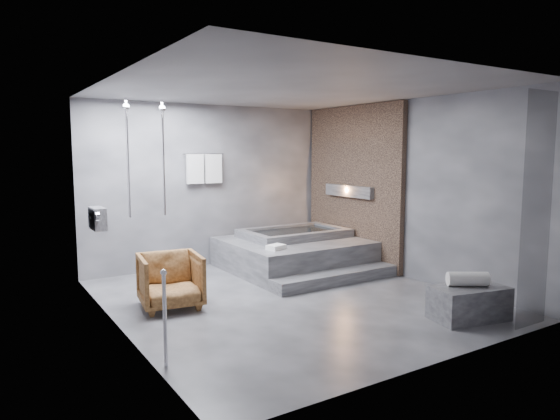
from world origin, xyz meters
TOP-DOWN VIEW (x-y plane):
  - room at (0.40, 0.24)m, footprint 5.00×5.04m
  - tub_deck at (1.05, 1.45)m, footprint 2.20×2.00m
  - tub_step at (1.05, 0.27)m, footprint 2.20×0.36m
  - concrete_bench at (1.37, -1.85)m, footprint 0.97×0.67m
  - driftwood_chair at (-1.49, 0.49)m, footprint 0.86×0.87m
  - rolled_towel at (1.37, -1.82)m, footprint 0.49×0.41m
  - deck_towel at (0.34, 0.88)m, footprint 0.31×0.27m

SIDE VIEW (x-z plane):
  - tub_step at x=1.05m, z-range 0.00..0.18m
  - concrete_bench at x=1.37m, z-range 0.00..0.40m
  - tub_deck at x=1.05m, z-range 0.00..0.50m
  - driftwood_chair at x=-1.49m, z-range 0.00..0.70m
  - rolled_towel at x=1.37m, z-range 0.40..0.57m
  - deck_towel at x=0.34m, z-range 0.50..0.57m
  - room at x=0.40m, z-range 0.32..3.14m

